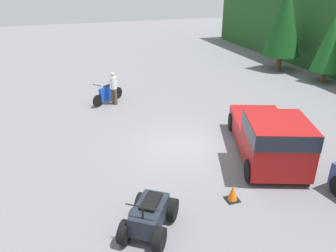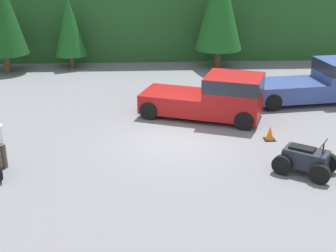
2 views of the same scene
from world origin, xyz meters
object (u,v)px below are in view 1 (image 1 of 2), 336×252
object	(u,v)px
pickup_truck_red	(270,136)
quad_atv	(150,216)
traffic_cone	(233,193)
dirt_bike	(108,94)
rider_person	(113,87)

from	to	relation	value
pickup_truck_red	quad_atv	world-z (taller)	pickup_truck_red
quad_atv	traffic_cone	size ratio (longest dim) A/B	4.01
dirt_bike	rider_person	size ratio (longest dim) A/B	1.03
quad_atv	traffic_cone	world-z (taller)	quad_atv
quad_atv	traffic_cone	xyz separation A→B (m)	(-0.43, 2.80, -0.21)
pickup_truck_red	rider_person	distance (m)	8.96
rider_person	traffic_cone	bearing A→B (deg)	62.63
traffic_cone	quad_atv	bearing A→B (deg)	-81.23
quad_atv	rider_person	world-z (taller)	rider_person
dirt_bike	quad_atv	xyz separation A→B (m)	(10.34, -0.57, -0.03)
traffic_cone	pickup_truck_red	bearing A→B (deg)	125.64
pickup_truck_red	traffic_cone	world-z (taller)	pickup_truck_red
pickup_truck_red	traffic_cone	bearing A→B (deg)	-33.89
pickup_truck_red	quad_atv	bearing A→B (deg)	-46.84
pickup_truck_red	traffic_cone	distance (m)	3.14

